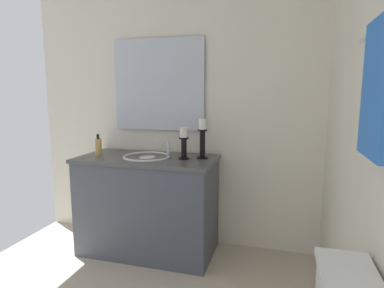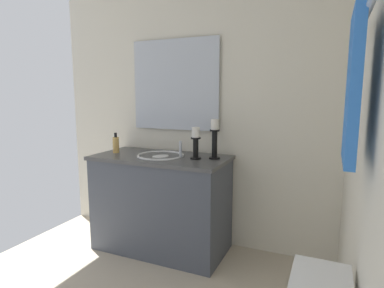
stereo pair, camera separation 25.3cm
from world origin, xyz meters
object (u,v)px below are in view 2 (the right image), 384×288
(mirror, at_px, (175,85))
(soap_bottle, at_px, (116,144))
(towel_near_vanity, at_px, (353,89))
(towel_bar, at_px, (366,16))
(vanity_cabinet, at_px, (161,203))
(candle_holder_short, at_px, (196,142))
(candle_holder_tall, at_px, (215,138))
(sink_basin, at_px, (161,160))

(mirror, distance_m, soap_bottle, 0.75)
(soap_bottle, relative_size, towel_near_vanity, 0.40)
(towel_near_vanity, bearing_deg, towel_bar, 90.00)
(vanity_cabinet, height_order, soap_bottle, soap_bottle)
(soap_bottle, xyz_separation_m, towel_bar, (1.21, 1.82, 0.66))
(soap_bottle, relative_size, towel_bar, 0.25)
(vanity_cabinet, distance_m, candle_holder_short, 0.64)
(vanity_cabinet, relative_size, candle_holder_tall, 3.60)
(vanity_cabinet, relative_size, soap_bottle, 6.42)
(candle_holder_tall, relative_size, towel_bar, 0.45)
(mirror, relative_size, towel_near_vanity, 1.86)
(candle_holder_short, distance_m, towel_bar, 1.74)
(sink_basin, height_order, mirror, mirror)
(candle_holder_short, xyz_separation_m, soap_bottle, (0.03, -0.76, -0.06))
(vanity_cabinet, relative_size, towel_near_vanity, 2.56)
(mirror, xyz_separation_m, candle_holder_short, (0.27, 0.32, -0.47))
(soap_bottle, xyz_separation_m, towel_near_vanity, (1.21, 1.81, 0.46))
(vanity_cabinet, distance_m, sink_basin, 0.37)
(mirror, xyz_separation_m, towel_bar, (1.51, 1.38, 0.14))
(candle_holder_short, bearing_deg, vanity_cabinet, -88.24)
(towel_near_vanity, bearing_deg, candle_holder_short, -139.90)
(sink_basin, bearing_deg, towel_bar, 48.32)
(sink_basin, relative_size, mirror, 0.48)
(towel_near_vanity, bearing_deg, mirror, -137.90)
(candle_holder_short, distance_m, towel_near_vanity, 1.67)
(sink_basin, xyz_separation_m, soap_bottle, (0.02, -0.44, 0.11))
(sink_basin, bearing_deg, mirror, -179.80)
(candle_holder_short, relative_size, soap_bottle, 1.43)
(towel_bar, bearing_deg, candle_holder_short, -139.42)
(candle_holder_tall, distance_m, candle_holder_short, 0.16)
(vanity_cabinet, bearing_deg, candle_holder_short, 91.76)
(mirror, height_order, towel_bar, mirror)
(sink_basin, height_order, candle_holder_short, candle_holder_short)
(sink_basin, xyz_separation_m, towel_bar, (1.23, 1.38, 0.78))
(towel_near_vanity, bearing_deg, sink_basin, -132.05)
(mirror, bearing_deg, towel_bar, 42.47)
(sink_basin, height_order, towel_near_vanity, towel_near_vanity)
(towel_bar, distance_m, towel_near_vanity, 0.21)
(candle_holder_tall, relative_size, towel_near_vanity, 0.71)
(soap_bottle, bearing_deg, vanity_cabinet, 92.98)
(towel_near_vanity, bearing_deg, vanity_cabinet, -132.03)
(towel_near_vanity, bearing_deg, soap_bottle, -123.73)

